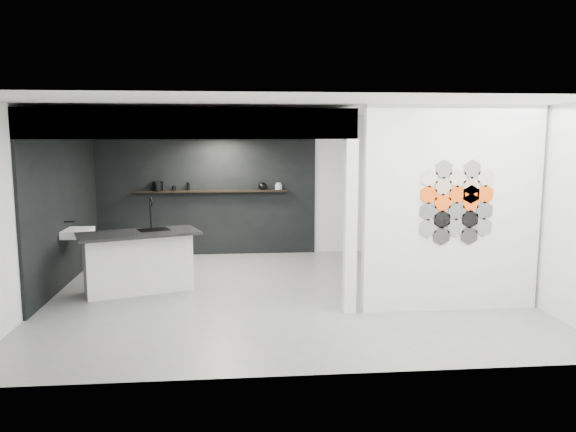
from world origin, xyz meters
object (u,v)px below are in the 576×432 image
Objects in this scene: glass_bowl at (279,187)px; partition_panel at (452,209)px; wall_basin at (78,233)px; utensil_cup at (174,188)px; stockpot at (158,186)px; kitchen_island at (139,261)px; glass_vase at (279,186)px; kettle at (262,186)px; bottle_dark at (188,186)px.

partition_panel is at bearing -61.77° from glass_bowl.
glass_bowl is (3.39, 2.07, 0.52)m from wall_basin.
stockpot is at bearing 180.00° from utensil_cup.
kitchen_island is 14.08× the size of glass_vase.
partition_panel is at bearing -61.77° from glass_vase.
utensil_cup is at bearing 57.49° from wall_basin.
wall_basin is 2.77× the size of stockpot.
wall_basin is at bearing -141.85° from kettle.
wall_basin is at bearing 161.77° from partition_panel.
partition_panel is 5.78m from wall_basin.
wall_basin is 3.50× the size of kettle.
glass_bowl is 2.07m from utensil_cup.
glass_bowl is at bearing 27.67° from kitchen_island.
kettle is 1.24× the size of glass_vase.
bottle_dark is at bearing 0.00° from stockpot.
kettle is at bearing 33.96° from wall_basin.
glass_vase is at bearing 0.00° from utensil_cup.
kettle is 0.33m from glass_bowl.
stockpot reaches higher than glass_bowl.
kitchen_island is (1.03, -0.50, -0.37)m from wall_basin.
wall_basin is at bearing -115.83° from stockpot.
kettle is (3.07, 2.07, 0.54)m from wall_basin.
glass_bowl is (2.36, 2.56, 0.89)m from kitchen_island.
bottle_dark is (-3.87, 3.87, 0.00)m from partition_panel.
kettle is (-2.40, 3.87, -0.01)m from partition_panel.
wall_basin is 6.77× the size of utensil_cup.
stockpot is 0.32m from utensil_cup.
bottle_dark reaches higher than kettle.
partition_panel is 16.33× the size of kettle.
kitchen_island is 2.78m from bottle_dark.
stockpot is 1.57× the size of glass_vase.
stockpot is 2.39m from glass_bowl.
kettle reaches higher than glass_vase.
kitchen_island is 12.14× the size of bottle_dark.
glass_vase is (0.00, 0.00, 0.02)m from glass_bowl.
kitchen_island is 2.72m from utensil_cup.
wall_basin is 4.35× the size of glass_vase.
wall_basin is 3.75× the size of bottle_dark.
utensil_cup is at bearing -175.81° from kettle.
kitchen_island is at bearing -102.53° from bottle_dark.
utensil_cup is (0.32, 0.00, -0.04)m from stockpot.
partition_panel is 4.39m from glass_vase.
wall_basin is 2.67m from bottle_dark.
glass_bowl is at bearing 4.19° from kettle.
kitchen_island is at bearing -89.43° from stockpot.
wall_basin is 4.01m from glass_vase.
glass_vase is at bearing 0.00° from bottle_dark.
utensil_cup is at bearing 63.90° from kitchen_island.
glass_vase is 0.86× the size of bottle_dark.
wall_basin is 1.20m from kitchen_island.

